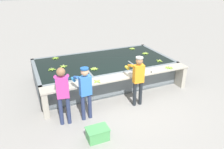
# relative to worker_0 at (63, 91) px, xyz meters

# --- Properties ---
(ground_plane) EXTENTS (80.00, 80.00, 0.00)m
(ground_plane) POSITION_rel_worker_0_xyz_m (1.98, 0.35, -1.00)
(ground_plane) COLOR gray
(ground_plane) RESTS_ON ground
(wash_tank) EXTENTS (5.04, 2.62, 0.83)m
(wash_tank) POSITION_rel_worker_0_xyz_m (1.98, 2.11, -0.59)
(wash_tank) COLOR slate
(wash_tank) RESTS_ON ground
(work_ledge) EXTENTS (5.04, 0.45, 0.83)m
(work_ledge) POSITION_rel_worker_0_xyz_m (1.98, 0.58, -0.39)
(work_ledge) COLOR #A8A393
(work_ledge) RESTS_ON ground
(worker_0) EXTENTS (0.48, 0.74, 1.67)m
(worker_0) POSITION_rel_worker_0_xyz_m (0.00, 0.00, 0.00)
(worker_0) COLOR navy
(worker_0) RESTS_ON ground
(worker_1) EXTENTS (0.45, 0.73, 1.56)m
(worker_1) POSITION_rel_worker_0_xyz_m (0.60, -0.00, -0.06)
(worker_1) COLOR navy
(worker_1) RESTS_ON ground
(worker_2) EXTENTS (0.43, 0.72, 1.60)m
(worker_2) POSITION_rel_worker_0_xyz_m (2.29, 0.08, -0.04)
(worker_2) COLOR #1E2328
(worker_2) RESTS_ON ground
(banana_bunch_floating_0) EXTENTS (0.28, 0.27, 0.08)m
(banana_bunch_floating_0) POSITION_rel_worker_0_xyz_m (0.03, 1.98, -0.15)
(banana_bunch_floating_0) COLOR #7FAD33
(banana_bunch_floating_0) RESTS_ON wash_tank
(banana_bunch_floating_1) EXTENTS (0.27, 0.28, 0.08)m
(banana_bunch_floating_1) POSITION_rel_worker_0_xyz_m (3.86, 2.20, -0.15)
(banana_bunch_floating_1) COLOR #9EC642
(banana_bunch_floating_1) RESTS_ON wash_tank
(banana_bunch_floating_2) EXTENTS (0.28, 0.27, 0.08)m
(banana_bunch_floating_2) POSITION_rel_worker_0_xyz_m (3.68, 3.00, -0.15)
(banana_bunch_floating_2) COLOR #9EC642
(banana_bunch_floating_2) RESTS_ON wash_tank
(banana_bunch_floating_3) EXTENTS (0.28, 0.28, 0.08)m
(banana_bunch_floating_3) POSITION_rel_worker_0_xyz_m (1.37, 1.46, -0.15)
(banana_bunch_floating_3) COLOR #93BC3D
(banana_bunch_floating_3) RESTS_ON wash_tank
(banana_bunch_floating_4) EXTENTS (0.27, 0.28, 0.08)m
(banana_bunch_floating_4) POSITION_rel_worker_0_xyz_m (0.45, 2.11, -0.15)
(banana_bunch_floating_4) COLOR #93BC3D
(banana_bunch_floating_4) RESTS_ON wash_tank
(banana_bunch_floating_5) EXTENTS (0.28, 0.28, 0.08)m
(banana_bunch_floating_5) POSITION_rel_worker_0_xyz_m (0.35, 3.10, -0.15)
(banana_bunch_floating_5) COLOR #7FAD33
(banana_bunch_floating_5) RESTS_ON wash_tank
(banana_bunch_floating_6) EXTENTS (0.27, 0.27, 0.08)m
(banana_bunch_floating_6) POSITION_rel_worker_0_xyz_m (3.87, 1.23, -0.15)
(banana_bunch_floating_6) COLOR #93BC3D
(banana_bunch_floating_6) RESTS_ON wash_tank
(banana_bunch_ledge_0) EXTENTS (0.26, 0.26, 0.08)m
(banana_bunch_ledge_0) POSITION_rel_worker_0_xyz_m (1.12, 0.48, -0.15)
(banana_bunch_ledge_0) COLOR #8CB738
(banana_bunch_ledge_0) RESTS_ON work_ledge
(banana_bunch_ledge_1) EXTENTS (0.28, 0.28, 0.08)m
(banana_bunch_ledge_1) POSITION_rel_worker_0_xyz_m (3.78, 0.51, -0.15)
(banana_bunch_ledge_1) COLOR #7FAD33
(banana_bunch_ledge_1) RESTS_ON work_ledge
(knife_0) EXTENTS (0.32, 0.20, 0.02)m
(knife_0) POSITION_rel_worker_0_xyz_m (2.51, 0.68, -0.16)
(knife_0) COLOR silver
(knife_0) RESTS_ON work_ledge
(knife_1) EXTENTS (0.21, 0.31, 0.02)m
(knife_1) POSITION_rel_worker_0_xyz_m (3.05, 0.51, -0.16)
(knife_1) COLOR silver
(knife_1) RESTS_ON work_ledge
(crate) EXTENTS (0.55, 0.39, 0.32)m
(crate) POSITION_rel_worker_0_xyz_m (0.58, -0.99, -0.84)
(crate) COLOR #4C9E56
(crate) RESTS_ON ground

